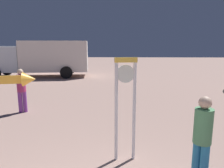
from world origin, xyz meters
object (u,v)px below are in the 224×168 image
(standing_clock, at_px, (125,99))
(box_truck_near, at_px, (45,57))
(person_near_clock, at_px, (202,136))
(person_distant, at_px, (21,88))

(standing_clock, bearing_deg, box_truck_near, 116.43)
(person_near_clock, xyz_separation_m, person_distant, (-5.00, 3.89, -0.00))
(box_truck_near, bearing_deg, person_distant, -75.78)
(person_near_clock, xyz_separation_m, box_truck_near, (-7.23, 12.67, 0.63))
(standing_clock, relative_size, box_truck_near, 0.30)
(standing_clock, height_order, person_near_clock, standing_clock)
(person_distant, bearing_deg, standing_clock, -40.18)
(person_distant, xyz_separation_m, box_truck_near, (-2.23, 8.78, 0.63))
(person_near_clock, relative_size, person_distant, 1.00)
(standing_clock, distance_m, box_truck_near, 13.28)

